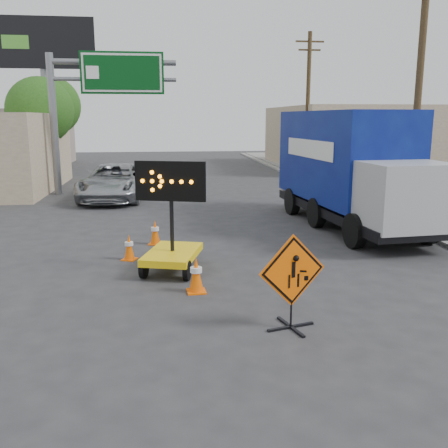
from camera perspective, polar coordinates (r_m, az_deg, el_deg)
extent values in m
plane|color=#2D2D30|center=(8.64, 2.43, -13.83)|extent=(100.00, 100.00, 0.00)
cube|color=gray|center=(24.49, 13.35, 3.01)|extent=(0.40, 60.00, 0.12)
cube|color=gray|center=(25.38, 18.23, 3.07)|extent=(4.00, 60.00, 0.15)
cube|color=#C4B28D|center=(40.32, 13.90, 9.61)|extent=(10.00, 14.00, 4.60)
cylinder|color=slate|center=(26.18, -18.86, 10.61)|extent=(0.36, 0.36, 6.80)
cylinder|color=slate|center=(25.89, -12.50, 17.61)|extent=(6.00, 0.28, 0.28)
cylinder|color=slate|center=(25.82, -12.42, 15.84)|extent=(6.00, 0.20, 0.20)
cube|color=#043E12|center=(25.69, -11.55, 16.57)|extent=(4.00, 0.10, 2.00)
cube|color=silver|center=(25.62, -11.56, 16.58)|extent=(3.80, 0.01, 1.80)
cylinder|color=slate|center=(34.43, -19.64, 12.58)|extent=(0.44, 0.44, 9.00)
cube|color=silver|center=(34.53, -19.82, 18.91)|extent=(6.00, 0.25, 3.00)
cube|color=black|center=(34.39, -19.87, 18.94)|extent=(6.10, 0.04, 3.10)
cylinder|color=#4B3A20|center=(19.98, 21.29, 13.35)|extent=(0.26, 0.26, 9.00)
cylinder|color=#4B3A20|center=(33.01, 9.54, 13.15)|extent=(0.26, 0.26, 9.00)
cube|color=#4B3A20|center=(33.33, 9.79, 19.87)|extent=(1.80, 0.10, 0.10)
cube|color=#4B3A20|center=(33.26, 9.75, 19.01)|extent=(1.40, 0.10, 0.10)
cylinder|color=#4B3A20|center=(30.48, -19.92, 7.30)|extent=(0.28, 0.28, 3.25)
sphere|color=#1F4F16|center=(30.41, -20.27, 12.09)|extent=(3.71, 3.71, 3.71)
cylinder|color=#4B3A20|center=(38.49, -18.82, 8.47)|extent=(0.28, 0.28, 3.58)
sphere|color=#1F4F16|center=(38.45, -19.11, 12.65)|extent=(4.10, 4.10, 4.10)
cube|color=black|center=(9.40, 7.62, -11.57)|extent=(0.92, 0.31, 0.04)
cube|color=black|center=(9.40, 7.62, -11.57)|extent=(0.31, 0.92, 0.04)
cylinder|color=black|center=(9.26, 7.68, -9.62)|extent=(0.04, 0.04, 0.73)
cube|color=#FF6005|center=(9.02, 7.81, -5.29)|extent=(1.29, 0.37, 1.33)
cube|color=black|center=(9.02, 7.81, -5.29)|extent=(1.20, 0.33, 1.24)
cube|color=yellow|center=(12.54, -5.91, -3.44)|extent=(1.66, 2.18, 0.17)
cylinder|color=black|center=(12.29, -6.02, 1.56)|extent=(0.10, 0.10, 2.13)
cube|color=black|center=(12.18, -6.09, 4.92)|extent=(1.70, 0.58, 0.97)
imported|color=#A8ABAF|center=(24.05, -12.38, 4.74)|extent=(3.31, 6.19, 1.65)
cube|color=black|center=(17.99, 14.30, 1.61)|extent=(3.21, 8.51, 0.31)
cube|color=#081063|center=(18.54, 13.66, 7.62)|extent=(3.15, 6.65, 3.12)
cube|color=#9EA0A5|center=(14.83, 19.14, 3.02)|extent=(2.55, 2.07, 1.87)
cube|color=#FF6005|center=(11.12, -3.18, -7.68)|extent=(0.43, 0.43, 0.03)
cone|color=#FF6005|center=(10.99, -3.21, -5.70)|extent=(0.32, 0.32, 0.77)
cylinder|color=silver|center=(10.97, -3.21, -5.25)|extent=(0.26, 0.26, 0.11)
cube|color=#FF6005|center=(13.79, -10.74, -3.97)|extent=(0.47, 0.47, 0.03)
cone|color=#FF6005|center=(13.70, -10.79, -2.55)|extent=(0.28, 0.28, 0.68)
cylinder|color=silver|center=(13.68, -10.81, -2.22)|extent=(0.23, 0.23, 0.10)
cube|color=#FF6005|center=(15.33, -7.84, -2.24)|extent=(0.47, 0.47, 0.03)
cone|color=#FF6005|center=(15.24, -7.89, -0.87)|extent=(0.30, 0.30, 0.72)
cylinder|color=silver|center=(15.22, -7.89, -0.56)|extent=(0.24, 0.24, 0.11)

